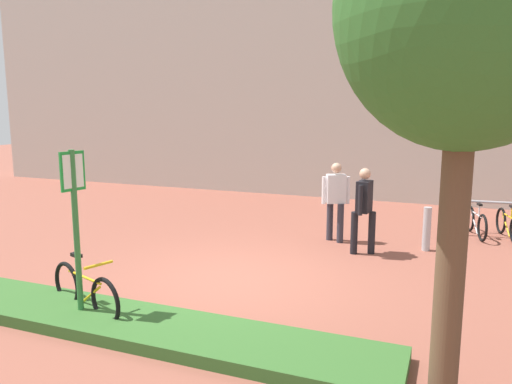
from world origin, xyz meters
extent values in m
plane|color=brown|center=(0.00, 0.00, 0.00)|extent=(60.00, 60.00, 0.00)
cube|color=#B2ADA3|center=(0.00, 8.87, 5.00)|extent=(28.00, 1.20, 10.00)
cube|color=#336028|center=(-0.44, -2.28, 0.08)|extent=(7.00, 1.10, 0.16)
cylinder|color=brown|center=(3.40, -2.41, 1.41)|extent=(0.28, 0.28, 2.83)
ellipsoid|color=#2D6628|center=(3.40, -2.41, 3.78)|extent=(2.37, 2.37, 2.61)
cylinder|color=#2D7238|center=(-1.24, -2.28, 1.17)|extent=(0.08, 0.08, 2.34)
cube|color=#198C33|center=(-1.24, -2.28, 2.06)|extent=(0.11, 0.36, 0.52)
cube|color=white|center=(-1.24, -2.28, 2.06)|extent=(0.10, 0.30, 0.44)
torus|color=black|center=(-1.78, -1.93, 0.33)|extent=(0.64, 0.28, 0.66)
torus|color=black|center=(-0.82, -2.28, 0.33)|extent=(0.64, 0.28, 0.66)
cylinder|color=gold|center=(-1.30, -2.10, 0.55)|extent=(0.80, 0.31, 0.04)
cylinder|color=gold|center=(-1.21, -2.14, 0.30)|extent=(0.58, 0.24, 0.44)
cylinder|color=gold|center=(-1.48, -2.04, 0.67)|extent=(0.04, 0.04, 0.28)
cube|color=black|center=(-1.48, -2.04, 0.83)|extent=(0.22, 0.14, 0.05)
cylinder|color=gold|center=(-0.94, -2.23, 0.81)|extent=(0.18, 0.41, 0.04)
cylinder|color=#99999E|center=(3.60, 4.64, 0.40)|extent=(0.06, 0.06, 0.80)
torus|color=black|center=(4.04, 4.23, 0.30)|extent=(0.20, 0.60, 0.61)
torus|color=black|center=(3.81, 5.14, 0.30)|extent=(0.20, 0.60, 0.61)
cylinder|color=silver|center=(3.92, 4.68, 0.51)|extent=(0.22, 0.75, 0.03)
cylinder|color=silver|center=(3.90, 4.77, 0.27)|extent=(0.17, 0.55, 0.40)
cylinder|color=silver|center=(3.97, 4.52, 0.62)|extent=(0.03, 0.03, 0.26)
cube|color=black|center=(3.97, 4.52, 0.76)|extent=(0.12, 0.20, 0.05)
cylinder|color=silver|center=(3.84, 5.03, 0.75)|extent=(0.38, 0.13, 0.04)
torus|color=black|center=(4.47, 5.16, 0.30)|extent=(0.19, 0.60, 0.61)
cylinder|color=gold|center=(4.57, 4.70, 0.51)|extent=(0.20, 0.76, 0.03)
cylinder|color=gold|center=(4.55, 4.79, 0.27)|extent=(0.16, 0.55, 0.40)
cylinder|color=gold|center=(4.61, 4.54, 0.62)|extent=(0.03, 0.03, 0.26)
cube|color=black|center=(4.61, 4.54, 0.76)|extent=(0.11, 0.20, 0.05)
cylinder|color=gold|center=(4.50, 5.05, 0.75)|extent=(0.38, 0.12, 0.04)
cylinder|color=#ADADB2|center=(2.95, 3.04, 0.45)|extent=(0.16, 0.16, 0.90)
cylinder|color=black|center=(1.62, 2.26, 0.42)|extent=(0.14, 0.14, 0.85)
cylinder|color=black|center=(1.94, 2.41, 0.42)|extent=(0.14, 0.14, 0.85)
cube|color=black|center=(1.78, 2.34, 1.16)|extent=(0.28, 0.42, 0.62)
cylinder|color=black|center=(1.76, 2.08, 1.13)|extent=(0.09, 0.09, 0.59)
cylinder|color=black|center=(1.81, 2.59, 1.13)|extent=(0.09, 0.09, 0.59)
sphere|color=tan|center=(1.78, 2.34, 1.61)|extent=(0.22, 0.22, 0.22)
cylinder|color=#2D2D38|center=(0.92, 3.13, 0.42)|extent=(0.14, 0.14, 0.85)
cylinder|color=#2D2D38|center=(1.18, 3.00, 0.42)|extent=(0.14, 0.14, 0.85)
cube|color=white|center=(1.05, 3.06, 1.16)|extent=(0.46, 0.39, 0.62)
cylinder|color=white|center=(0.82, 2.95, 1.13)|extent=(0.09, 0.09, 0.59)
cylinder|color=white|center=(1.29, 3.18, 1.13)|extent=(0.09, 0.09, 0.59)
sphere|color=tan|center=(1.05, 3.06, 1.61)|extent=(0.22, 0.22, 0.22)
camera|label=1|loc=(3.37, -7.35, 2.87)|focal=34.85mm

